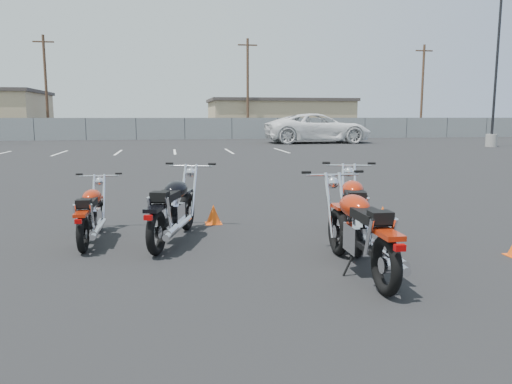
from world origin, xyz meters
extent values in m
plane|color=black|center=(0.00, 0.00, 0.00)|extent=(120.00, 120.00, 0.00)
torus|color=black|center=(-2.45, 0.87, 0.28)|extent=(0.12, 0.56, 0.56)
cylinder|color=silver|center=(-2.45, 0.87, 0.28)|extent=(0.10, 0.15, 0.15)
torus|color=black|center=(-2.48, -0.48, 0.28)|extent=(0.12, 0.56, 0.56)
cylinder|color=silver|center=(-2.48, -0.48, 0.28)|extent=(0.10, 0.15, 0.15)
cube|color=black|center=(-2.47, 0.19, 0.32)|extent=(0.12, 0.98, 0.06)
cube|color=silver|center=(-2.47, 0.15, 0.37)|extent=(0.27, 0.36, 0.28)
cylinder|color=silver|center=(-2.47, 0.15, 0.54)|extent=(0.19, 0.24, 0.25)
ellipsoid|color=#A02109|center=(-2.47, 0.36, 0.67)|extent=(0.30, 0.55, 0.24)
cube|color=black|center=(-2.48, -0.09, 0.65)|extent=(0.25, 0.52, 0.09)
cube|color=black|center=(-2.48, -0.32, 0.69)|extent=(0.21, 0.17, 0.11)
cube|color=#A02109|center=(-2.48, -0.50, 0.58)|extent=(0.18, 0.40, 0.05)
cube|color=#A02109|center=(-2.45, 0.87, 0.58)|extent=(0.13, 0.32, 0.04)
cylinder|color=silver|center=(-2.37, -0.35, 0.51)|extent=(0.05, 0.17, 0.37)
cylinder|color=silver|center=(-2.59, -0.34, 0.51)|extent=(0.05, 0.17, 0.37)
cylinder|color=silver|center=(-2.33, -0.09, 0.26)|extent=(0.11, 1.03, 0.12)
cylinder|color=silver|center=(-2.33, -0.39, 0.28)|extent=(0.12, 0.33, 0.12)
cylinder|color=silver|center=(-2.37, 0.98, 0.58)|extent=(0.05, 0.37, 0.74)
cylinder|color=silver|center=(-2.54, 0.99, 0.58)|extent=(0.05, 0.37, 0.74)
sphere|color=silver|center=(-2.45, 1.13, 0.82)|extent=(0.15, 0.15, 0.15)
cylinder|color=silver|center=(-2.45, 1.15, 0.92)|extent=(0.66, 0.04, 0.03)
cylinder|color=black|center=(-2.12, 1.13, 0.95)|extent=(0.11, 0.04, 0.03)
cylinder|color=black|center=(-2.78, 1.14, 0.95)|extent=(0.11, 0.04, 0.03)
cylinder|color=black|center=(-2.60, 0.10, 0.14)|extent=(0.15, 0.03, 0.28)
cube|color=#990505|center=(-2.49, -0.75, 0.51)|extent=(0.09, 0.06, 0.06)
torus|color=black|center=(-0.98, 0.73, 0.33)|extent=(0.31, 0.66, 0.66)
cylinder|color=silver|center=(-0.98, 0.73, 0.33)|extent=(0.16, 0.20, 0.17)
torus|color=black|center=(-1.45, -0.78, 0.33)|extent=(0.31, 0.66, 0.66)
cylinder|color=silver|center=(-1.45, -0.78, 0.33)|extent=(0.16, 0.20, 0.17)
cube|color=black|center=(-1.21, -0.02, 0.37)|extent=(0.45, 1.13, 0.07)
cube|color=silver|center=(-1.23, -0.07, 0.44)|extent=(0.42, 0.49, 0.33)
cylinder|color=silver|center=(-1.23, -0.07, 0.63)|extent=(0.29, 0.33, 0.29)
ellipsoid|color=black|center=(-1.15, 0.17, 0.79)|extent=(0.51, 0.70, 0.28)
cube|color=black|center=(-1.31, -0.34, 0.76)|extent=(0.45, 0.66, 0.11)
cube|color=black|center=(-1.39, -0.60, 0.81)|extent=(0.29, 0.26, 0.13)
cube|color=black|center=(-1.46, -0.80, 0.67)|extent=(0.32, 0.50, 0.05)
cube|color=black|center=(-0.98, 0.73, 0.67)|extent=(0.25, 0.40, 0.04)
cylinder|color=silver|center=(-1.27, -0.66, 0.60)|extent=(0.11, 0.21, 0.43)
cylinder|color=silver|center=(-1.53, -0.58, 0.60)|extent=(0.11, 0.21, 0.43)
cylinder|color=silver|center=(-1.14, -0.39, 0.31)|extent=(0.45, 1.18, 0.14)
cylinder|color=silver|center=(-1.25, -0.72, 0.33)|extent=(0.24, 0.41, 0.14)
cylinder|color=silver|center=(-0.84, 0.83, 0.68)|extent=(0.18, 0.43, 0.86)
cylinder|color=silver|center=(-1.03, 0.89, 0.68)|extent=(0.18, 0.43, 0.86)
sphere|color=silver|center=(-0.89, 1.03, 0.96)|extent=(0.22, 0.22, 0.17)
cylinder|color=silver|center=(-0.88, 1.05, 1.07)|extent=(0.74, 0.26, 0.03)
cylinder|color=black|center=(-0.52, 0.91, 1.11)|extent=(0.14, 0.08, 0.04)
cylinder|color=black|center=(-1.25, 1.14, 1.11)|extent=(0.14, 0.08, 0.04)
cylinder|color=black|center=(-1.39, -0.08, 0.16)|extent=(0.17, 0.08, 0.33)
cube|color=#990505|center=(-1.54, -1.07, 0.60)|extent=(0.12, 0.10, 0.07)
torus|color=black|center=(1.73, 0.21, 0.33)|extent=(0.30, 0.67, 0.67)
cylinder|color=silver|center=(1.73, 0.21, 0.33)|extent=(0.16, 0.20, 0.18)
torus|color=black|center=(1.29, -1.34, 0.33)|extent=(0.30, 0.67, 0.67)
cylinder|color=silver|center=(1.29, -1.34, 0.33)|extent=(0.16, 0.20, 0.18)
cube|color=black|center=(1.51, -0.57, 0.38)|extent=(0.43, 1.15, 0.07)
cube|color=silver|center=(1.50, -0.62, 0.44)|extent=(0.41, 0.49, 0.33)
cylinder|color=silver|center=(1.50, -0.62, 0.64)|extent=(0.29, 0.33, 0.29)
ellipsoid|color=#A02109|center=(1.57, -0.37, 0.80)|extent=(0.50, 0.71, 0.28)
cube|color=black|center=(1.42, -0.89, 0.78)|extent=(0.45, 0.67, 0.11)
cube|color=black|center=(1.34, -1.15, 0.82)|extent=(0.29, 0.26, 0.13)
cube|color=#A02109|center=(1.28, -1.36, 0.68)|extent=(0.32, 0.50, 0.06)
cube|color=#A02109|center=(1.73, 0.21, 0.68)|extent=(0.24, 0.40, 0.04)
cylinder|color=silver|center=(1.46, -1.21, 0.61)|extent=(0.11, 0.21, 0.44)
cylinder|color=silver|center=(1.21, -1.14, 0.61)|extent=(0.11, 0.21, 0.44)
cylinder|color=silver|center=(1.59, -0.93, 0.31)|extent=(0.43, 1.20, 0.14)
cylinder|color=silver|center=(1.49, -1.28, 0.33)|extent=(0.24, 0.41, 0.15)
cylinder|color=silver|center=(1.86, 0.31, 0.69)|extent=(0.17, 0.44, 0.87)
cylinder|color=silver|center=(1.67, 0.36, 0.69)|extent=(0.17, 0.44, 0.87)
sphere|color=silver|center=(1.82, 0.51, 0.98)|extent=(0.22, 0.22, 0.18)
cylinder|color=silver|center=(1.82, 0.53, 1.09)|extent=(0.76, 0.25, 0.03)
cylinder|color=black|center=(2.19, 0.40, 1.13)|extent=(0.14, 0.08, 0.04)
cylinder|color=black|center=(1.44, 0.61, 1.13)|extent=(0.14, 0.08, 0.04)
cylinder|color=black|center=(1.33, -0.63, 0.17)|extent=(0.17, 0.07, 0.33)
cube|color=#990505|center=(1.20, -1.64, 0.61)|extent=(0.12, 0.09, 0.07)
torus|color=black|center=(1.06, -1.19, 0.34)|extent=(0.13, 0.67, 0.67)
cylinder|color=silver|center=(1.06, -1.19, 0.34)|extent=(0.11, 0.18, 0.18)
torus|color=black|center=(1.04, -2.81, 0.34)|extent=(0.13, 0.67, 0.67)
cylinder|color=silver|center=(1.04, -2.81, 0.34)|extent=(0.11, 0.18, 0.18)
cube|color=black|center=(1.05, -2.00, 0.38)|extent=(0.13, 1.18, 0.07)
cube|color=silver|center=(1.05, -2.05, 0.45)|extent=(0.32, 0.43, 0.34)
cylinder|color=silver|center=(1.05, -2.05, 0.65)|extent=(0.23, 0.28, 0.30)
ellipsoid|color=#A02109|center=(1.06, -1.80, 0.81)|extent=(0.35, 0.65, 0.29)
cube|color=black|center=(1.05, -2.33, 0.78)|extent=(0.30, 0.62, 0.11)
cube|color=black|center=(1.05, -2.61, 0.83)|extent=(0.25, 0.20, 0.13)
cube|color=#A02109|center=(1.04, -2.83, 0.69)|extent=(0.21, 0.47, 0.06)
cube|color=#A02109|center=(1.06, -1.19, 0.69)|extent=(0.15, 0.38, 0.04)
cylinder|color=silver|center=(1.18, -2.64, 0.62)|extent=(0.06, 0.21, 0.44)
cylinder|color=silver|center=(0.91, -2.64, 0.62)|extent=(0.06, 0.21, 0.44)
cylinder|color=silver|center=(1.23, -2.33, 0.31)|extent=(0.12, 1.24, 0.14)
cylinder|color=silver|center=(1.23, -2.69, 0.34)|extent=(0.14, 0.40, 0.15)
cylinder|color=silver|center=(1.17, -1.05, 0.69)|extent=(0.05, 0.45, 0.88)
cylinder|color=silver|center=(0.97, -1.05, 0.69)|extent=(0.05, 0.45, 0.88)
sphere|color=silver|center=(1.07, -0.87, 0.98)|extent=(0.18, 0.18, 0.18)
cylinder|color=silver|center=(1.07, -0.85, 1.10)|extent=(0.78, 0.04, 0.03)
cylinder|color=black|center=(1.46, -0.88, 1.14)|extent=(0.13, 0.04, 0.04)
cylinder|color=black|center=(0.68, -0.87, 1.14)|extent=(0.13, 0.04, 0.04)
cylinder|color=black|center=(0.90, -2.11, 0.17)|extent=(0.18, 0.03, 0.34)
cube|color=#990505|center=(1.04, -3.12, 0.62)|extent=(0.11, 0.07, 0.07)
cone|color=#FF540D|center=(2.62, 0.82, 0.15)|extent=(0.22, 0.22, 0.28)
cube|color=#FF540D|center=(2.62, 0.82, 0.00)|extent=(0.24, 0.24, 0.01)
cone|color=#FF540D|center=(-0.49, 1.17, 0.18)|extent=(0.27, 0.27, 0.34)
cube|color=#FF540D|center=(-0.49, 1.17, 0.01)|extent=(0.29, 0.29, 0.01)
cylinder|color=gray|center=(19.06, 21.32, 0.40)|extent=(0.70, 0.70, 0.80)
cylinder|color=black|center=(19.06, 21.32, 5.81)|extent=(0.16, 0.16, 10.01)
cube|color=slate|center=(0.00, 35.00, 0.90)|extent=(80.00, 0.04, 1.80)
cylinder|color=black|center=(-12.00, 35.00, 0.90)|extent=(0.06, 0.06, 1.80)
cylinder|color=black|center=(-8.00, 35.00, 0.90)|extent=(0.06, 0.06, 1.80)
cylinder|color=black|center=(-4.00, 35.00, 0.90)|extent=(0.06, 0.06, 1.80)
cylinder|color=black|center=(0.00, 35.00, 0.90)|extent=(0.06, 0.06, 1.80)
cylinder|color=black|center=(4.00, 35.00, 0.90)|extent=(0.06, 0.06, 1.80)
cylinder|color=black|center=(8.00, 35.00, 0.90)|extent=(0.06, 0.06, 1.80)
cylinder|color=black|center=(12.00, 35.00, 0.90)|extent=(0.06, 0.06, 1.80)
cylinder|color=black|center=(16.00, 35.00, 0.90)|extent=(0.06, 0.06, 1.80)
cylinder|color=black|center=(20.00, 35.00, 0.90)|extent=(0.06, 0.06, 1.80)
cylinder|color=black|center=(24.00, 35.00, 0.90)|extent=(0.06, 0.06, 1.80)
cylinder|color=black|center=(28.00, 35.00, 0.90)|extent=(0.06, 0.06, 1.80)
cube|color=tan|center=(10.00, 44.00, 1.70)|extent=(14.00, 9.00, 3.40)
cube|color=#423B37|center=(10.00, 44.00, 3.55)|extent=(14.40, 9.40, 0.30)
cylinder|color=#422C1E|center=(-12.00, 40.00, 4.50)|extent=(0.24, 0.24, 9.00)
cube|color=#422C1E|center=(-12.00, 40.00, 8.40)|extent=(1.80, 0.12, 0.12)
cylinder|color=#422C1E|center=(6.00, 39.00, 4.50)|extent=(0.24, 0.24, 9.00)
cube|color=#422C1E|center=(6.00, 39.00, 8.40)|extent=(1.80, 0.12, 0.12)
cylinder|color=#422C1E|center=(24.00, 40.00, 4.50)|extent=(0.24, 0.24, 9.00)
cube|color=#422C1E|center=(24.00, 40.00, 8.40)|extent=(1.80, 0.12, 0.12)
cube|color=silver|center=(-7.00, 20.00, 0.00)|extent=(0.12, 4.00, 0.01)
cube|color=silver|center=(-4.00, 20.00, 0.00)|extent=(0.12, 4.00, 0.01)
cube|color=silver|center=(-1.00, 20.00, 0.00)|extent=(0.12, 4.00, 0.01)
cube|color=silver|center=(2.00, 20.00, 0.00)|extent=(0.12, 4.00, 0.01)
cube|color=silver|center=(5.00, 20.00, 0.00)|extent=(0.12, 4.00, 0.01)
imported|color=white|center=(9.42, 27.65, 1.68)|extent=(3.58, 8.85, 3.36)
camera|label=1|loc=(-1.22, -7.71, 1.93)|focal=35.00mm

